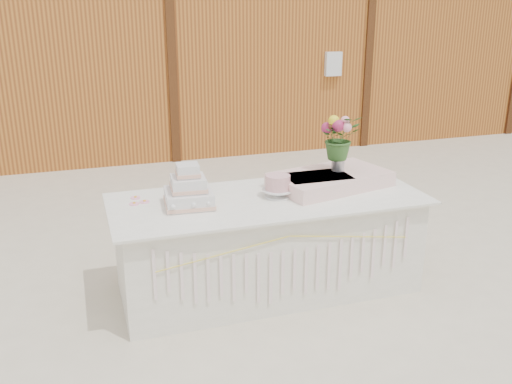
# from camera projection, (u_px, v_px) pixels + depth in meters

# --- Properties ---
(ground) EXTENTS (80.00, 80.00, 0.00)m
(ground) POSITION_uv_depth(u_px,v_px,m) (268.00, 288.00, 4.60)
(ground) COLOR beige
(ground) RESTS_ON ground
(barn) EXTENTS (12.60, 4.60, 3.30)m
(barn) POSITION_uv_depth(u_px,v_px,m) (149.00, 33.00, 9.46)
(barn) COLOR #B06924
(barn) RESTS_ON ground
(cake_table) EXTENTS (2.40, 1.00, 0.77)m
(cake_table) POSITION_uv_depth(u_px,v_px,m) (268.00, 244.00, 4.47)
(cake_table) COLOR white
(cake_table) RESTS_ON ground
(wedding_cake) EXTENTS (0.38, 0.38, 0.32)m
(wedding_cake) POSITION_uv_depth(u_px,v_px,m) (189.00, 192.00, 4.15)
(wedding_cake) COLOR silver
(wedding_cake) RESTS_ON cake_table
(pink_cake_stand) EXTENTS (0.24, 0.24, 0.17)m
(pink_cake_stand) POSITION_uv_depth(u_px,v_px,m) (278.00, 185.00, 4.34)
(pink_cake_stand) COLOR silver
(pink_cake_stand) RESTS_ON cake_table
(satin_runner) EXTENTS (1.02, 0.74, 0.12)m
(satin_runner) POSITION_uv_depth(u_px,v_px,m) (330.00, 180.00, 4.59)
(satin_runner) COLOR beige
(satin_runner) RESTS_ON cake_table
(flower_vase) EXTENTS (0.11, 0.11, 0.15)m
(flower_vase) POSITION_uv_depth(u_px,v_px,m) (338.00, 162.00, 4.61)
(flower_vase) COLOR #AFAEB3
(flower_vase) RESTS_ON satin_runner
(bouquet) EXTENTS (0.35, 0.31, 0.36)m
(bouquet) POSITION_uv_depth(u_px,v_px,m) (340.00, 131.00, 4.53)
(bouquet) COLOR #336026
(bouquet) RESTS_ON flower_vase
(loose_flowers) EXTENTS (0.23, 0.38, 0.02)m
(loose_flowers) POSITION_uv_depth(u_px,v_px,m) (139.00, 203.00, 4.20)
(loose_flowers) COLOR pink
(loose_flowers) RESTS_ON cake_table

